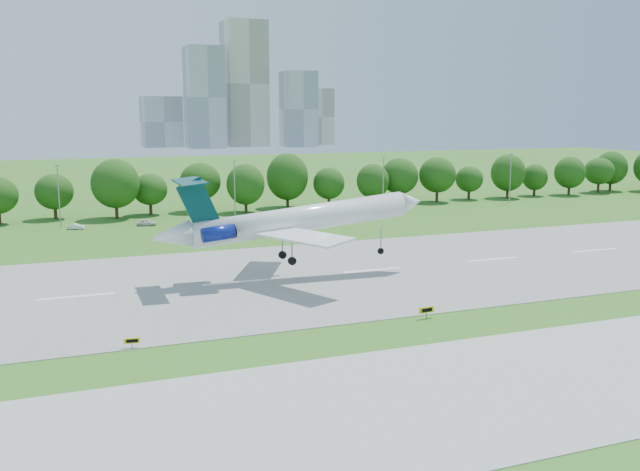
{
  "coord_description": "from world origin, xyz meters",
  "views": [
    {
      "loc": [
        -23.26,
        -64.11,
        22.23
      ],
      "look_at": [
        9.15,
        18.0,
        6.9
      ],
      "focal_mm": 40.0,
      "sensor_mm": 36.0,
      "label": 1
    }
  ],
  "objects": [
    {
      "name": "service_vehicle_a",
      "position": [
        -17.38,
        78.57,
        0.54
      ],
      "size": [
        3.44,
        2.25,
        1.07
      ],
      "primitive_type": "imported",
      "rotation": [
        0.0,
        0.0,
        1.2
      ],
      "color": "silver",
      "rests_on": "ground"
    },
    {
      "name": "ground",
      "position": [
        0.0,
        0.0,
        0.0
      ],
      "size": [
        600.0,
        600.0,
        0.0
      ],
      "primitive_type": "plane",
      "color": "#316119",
      "rests_on": "ground"
    },
    {
      "name": "skyline",
      "position": [
        100.16,
        390.61,
        30.46
      ],
      "size": [
        127.0,
        52.0,
        80.0
      ],
      "color": "#B2B2B7",
      "rests_on": "ground"
    },
    {
      "name": "taxi_sign_centre",
      "position": [
        -16.06,
        2.95,
        0.75
      ],
      "size": [
        1.46,
        0.37,
        1.02
      ],
      "rotation": [
        0.0,
        0.0,
        -0.14
      ],
      "color": "gray",
      "rests_on": "ground"
    },
    {
      "name": "taxiway",
      "position": [
        0.0,
        -18.0,
        0.04
      ],
      "size": [
        400.0,
        23.0,
        0.08
      ],
      "primitive_type": "cube",
      "color": "#ADADA8",
      "rests_on": "ground"
    },
    {
      "name": "airliner",
      "position": [
        7.28,
        25.05,
        7.99
      ],
      "size": [
        38.0,
        27.59,
        11.9
      ],
      "rotation": [
        0.0,
        -0.1,
        -0.03
      ],
      "color": "white",
      "rests_on": "ground"
    },
    {
      "name": "taxi_sign_right",
      "position": [
        15.12,
        1.44,
        0.94
      ],
      "size": [
        1.82,
        0.39,
        1.27
      ],
      "rotation": [
        0.0,
        0.0,
        0.1
      ],
      "color": "gray",
      "rests_on": "ground"
    },
    {
      "name": "light_poles",
      "position": [
        -2.5,
        82.0,
        6.34
      ],
      "size": [
        175.9,
        0.25,
        12.19
      ],
      "color": "gray",
      "rests_on": "ground"
    },
    {
      "name": "runway",
      "position": [
        0.0,
        25.0,
        0.04
      ],
      "size": [
        400.0,
        45.0,
        0.08
      ],
      "primitive_type": "cube",
      "color": "gray",
      "rests_on": "ground"
    },
    {
      "name": "service_vehicle_b",
      "position": [
        -4.09,
        78.08,
        0.64
      ],
      "size": [
        4.07,
        2.58,
        1.29
      ],
      "primitive_type": "imported",
      "rotation": [
        0.0,
        0.0,
        1.27
      ],
      "color": "silver",
      "rests_on": "ground"
    },
    {
      "name": "tree_line",
      "position": [
        0.0,
        92.0,
        6.19
      ],
      "size": [
        288.4,
        8.4,
        10.4
      ],
      "color": "#382314",
      "rests_on": "ground"
    }
  ]
}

